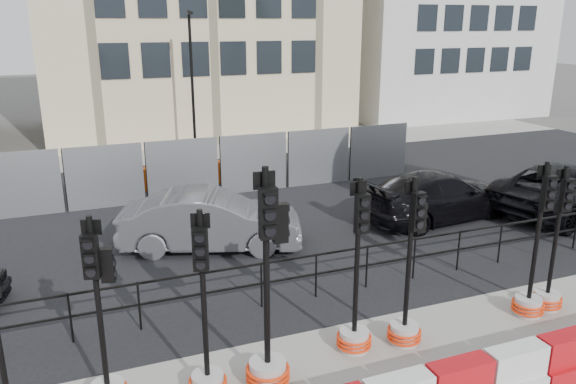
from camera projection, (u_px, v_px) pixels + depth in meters
name	position (u px, v px, depth m)	size (l,w,h in m)	color
ground	(341.00, 325.00, 10.76)	(120.00, 120.00, 0.00)	#51514C
road	(237.00, 213.00, 16.99)	(40.00, 14.00, 0.03)	black
sidewalk_far	(180.00, 152.00, 25.00)	(40.00, 4.00, 0.02)	gray
kerb_railing	(316.00, 268.00, 11.63)	(18.00, 0.04, 1.00)	black
heras_fencing	(213.00, 170.00, 19.28)	(14.33, 1.72, 2.00)	#96999E
lamp_post_far	(192.00, 81.00, 23.33)	(0.12, 0.56, 6.00)	black
traffic_signal_b	(105.00, 364.00, 8.31)	(0.60, 0.60, 3.04)	beige
traffic_signal_c	(207.00, 360.00, 8.56)	(0.60, 0.60, 3.05)	beige
traffic_signal_d	(268.00, 338.00, 8.73)	(0.71, 0.71, 3.62)	beige
traffic_signal_e	(355.00, 317.00, 9.76)	(0.62, 0.62, 3.17)	beige
traffic_signal_f	(407.00, 306.00, 9.95)	(0.62, 0.62, 3.12)	beige
traffic_signal_g	(531.00, 285.00, 10.94)	(0.62, 0.62, 3.14)	beige
traffic_signal_h	(550.00, 281.00, 11.20)	(0.59, 0.59, 2.99)	beige
car_b	(211.00, 221.00, 14.20)	(4.82, 2.99, 1.50)	#545459
car_c	(438.00, 196.00, 16.34)	(5.09, 2.54, 1.42)	black
car_d	(564.00, 188.00, 16.99)	(5.88, 3.88, 1.50)	black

